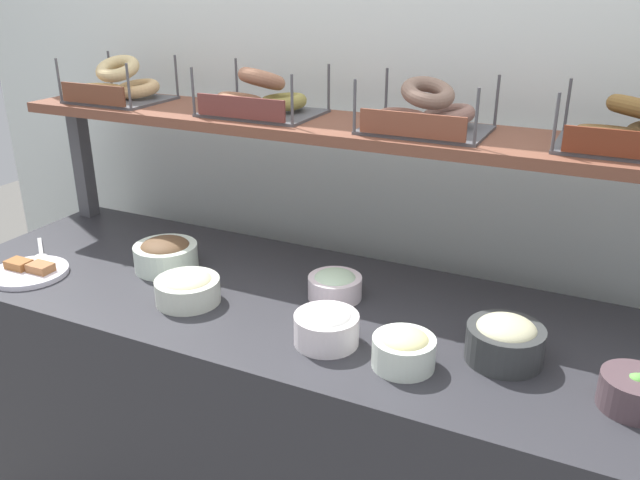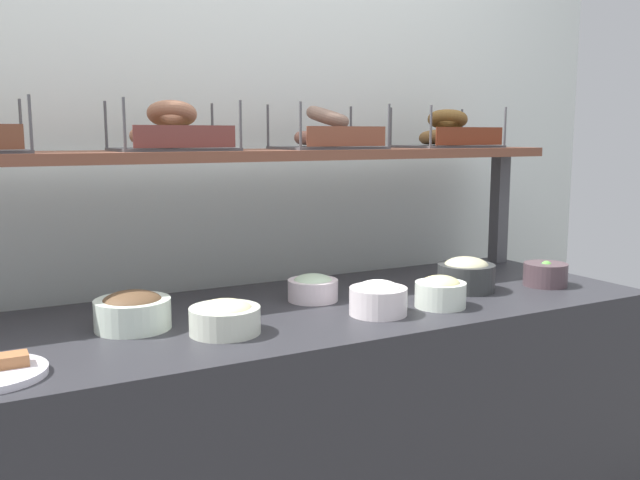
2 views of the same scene
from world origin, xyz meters
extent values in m
cube|color=silver|center=(0.00, 0.55, 1.20)|extent=(3.30, 0.06, 2.40)
cube|color=#2D2D33|center=(0.00, 0.00, 0.42)|extent=(2.10, 0.70, 0.85)
cube|color=#4C4C51|center=(0.99, 0.27, 1.05)|extent=(0.05, 0.05, 0.40)
cube|color=brown|center=(0.00, 0.27, 1.26)|extent=(2.06, 0.32, 0.03)
cylinder|color=white|center=(0.17, -0.16, 0.89)|extent=(0.15, 0.15, 0.07)
ellipsoid|color=white|center=(0.17, -0.16, 0.92)|extent=(0.12, 0.12, 0.05)
cylinder|color=#353838|center=(0.56, -0.05, 0.89)|extent=(0.17, 0.17, 0.08)
ellipsoid|color=beige|center=(0.56, -0.05, 0.93)|extent=(0.14, 0.14, 0.06)
cylinder|color=silver|center=(-0.26, -0.13, 0.88)|extent=(0.17, 0.17, 0.06)
ellipsoid|color=beige|center=(-0.26, -0.13, 0.91)|extent=(0.13, 0.13, 0.05)
cylinder|color=#533F45|center=(0.83, -0.12, 0.89)|extent=(0.14, 0.14, 0.07)
sphere|color=#489E5D|center=(0.82, -0.12, 0.91)|extent=(0.03, 0.03, 0.03)
sphere|color=#63B154|center=(0.84, -0.11, 0.91)|extent=(0.03, 0.03, 0.03)
sphere|color=#60AE47|center=(0.83, -0.12, 0.91)|extent=(0.04, 0.04, 0.04)
cylinder|color=white|center=(-0.44, 0.01, 0.89)|extent=(0.19, 0.19, 0.08)
ellipsoid|color=brown|center=(-0.44, 0.01, 0.92)|extent=(0.15, 0.15, 0.05)
cylinder|color=white|center=(0.36, -0.18, 0.88)|extent=(0.14, 0.14, 0.07)
ellipsoid|color=beige|center=(0.36, -0.18, 0.91)|extent=(0.11, 0.11, 0.05)
cylinder|color=white|center=(0.09, 0.06, 0.88)|extent=(0.15, 0.15, 0.06)
ellipsoid|color=silver|center=(0.09, 0.06, 0.91)|extent=(0.11, 0.11, 0.04)
cube|color=#A2673D|center=(-0.73, -0.19, 0.88)|extent=(0.07, 0.05, 0.02)
cylinder|color=#4C4C51|center=(-0.63, 0.15, 1.35)|extent=(0.01, 0.01, 0.14)
cylinder|color=#4C4C51|center=(-0.63, 0.38, 1.35)|extent=(0.01, 0.01, 0.14)
cube|color=#4C4C51|center=(-0.25, 0.28, 1.28)|extent=(0.33, 0.24, 0.01)
cylinder|color=#4C4C51|center=(-0.41, 0.16, 1.35)|extent=(0.01, 0.01, 0.14)
cylinder|color=#4C4C51|center=(-0.09, 0.16, 1.35)|extent=(0.01, 0.01, 0.14)
cylinder|color=#4C4C51|center=(-0.41, 0.39, 1.35)|extent=(0.01, 0.01, 0.14)
cylinder|color=#4C4C51|center=(-0.09, 0.39, 1.35)|extent=(0.01, 0.01, 0.14)
cube|color=brown|center=(-0.25, 0.16, 1.32)|extent=(0.28, 0.01, 0.06)
torus|color=#A66F50|center=(-0.31, 0.25, 1.32)|extent=(0.19, 0.20, 0.06)
torus|color=olive|center=(-0.20, 0.31, 1.31)|extent=(0.16, 0.16, 0.05)
torus|color=#A76F54|center=(-0.25, 0.28, 1.38)|extent=(0.18, 0.19, 0.08)
cube|color=#4C4C51|center=(0.25, 0.27, 1.28)|extent=(0.32, 0.24, 0.01)
cylinder|color=#4C4C51|center=(0.10, 0.15, 1.35)|extent=(0.01, 0.01, 0.14)
cylinder|color=#4C4C51|center=(0.41, 0.15, 1.35)|extent=(0.01, 0.01, 0.14)
cylinder|color=#4C4C51|center=(0.10, 0.38, 1.35)|extent=(0.01, 0.01, 0.14)
cylinder|color=#4C4C51|center=(0.41, 0.38, 1.35)|extent=(0.01, 0.01, 0.14)
cube|color=brown|center=(0.25, 0.15, 1.32)|extent=(0.27, 0.01, 0.06)
torus|color=#865748|center=(0.20, 0.24, 1.31)|extent=(0.16, 0.16, 0.05)
torus|color=#896257|center=(0.30, 0.30, 1.32)|extent=(0.19, 0.18, 0.06)
torus|color=#836656|center=(0.25, 0.27, 1.38)|extent=(0.20, 0.20, 0.08)
cube|color=#4C4C51|center=(0.74, 0.28, 1.28)|extent=(0.33, 0.24, 0.01)
cylinder|color=#4C4C51|center=(0.58, 0.17, 1.35)|extent=(0.01, 0.01, 0.14)
cylinder|color=#4C4C51|center=(0.90, 0.17, 1.35)|extent=(0.01, 0.01, 0.14)
cylinder|color=#4C4C51|center=(0.58, 0.40, 1.35)|extent=(0.01, 0.01, 0.14)
cylinder|color=#4C4C51|center=(0.90, 0.40, 1.35)|extent=(0.01, 0.01, 0.14)
cube|color=maroon|center=(0.74, 0.16, 1.32)|extent=(0.28, 0.01, 0.06)
torus|color=brown|center=(0.68, 0.25, 1.32)|extent=(0.14, 0.15, 0.06)
torus|color=brown|center=(0.79, 0.32, 1.31)|extent=(0.16, 0.16, 0.05)
torus|color=brown|center=(0.74, 0.28, 1.38)|extent=(0.20, 0.20, 0.08)
camera|label=1|loc=(0.74, -1.38, 1.66)|focal=36.57mm
camera|label=2|loc=(-0.82, -1.64, 1.32)|focal=38.41mm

